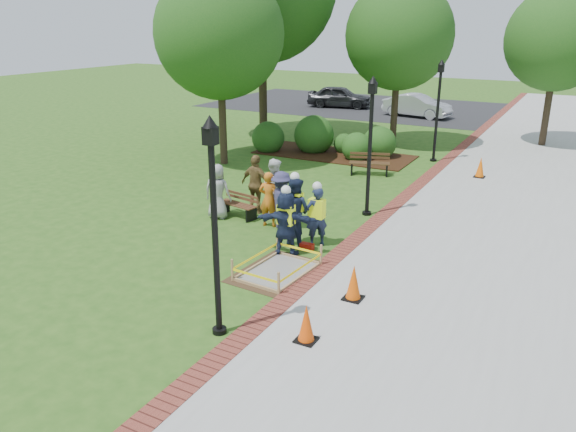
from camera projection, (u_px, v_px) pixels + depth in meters
The scene contains 33 objects.
ground at pixel (248, 264), 14.04m from camera, with size 100.00×100.00×0.00m, color #285116.
sidewalk at pixel (515, 190), 20.08m from camera, with size 6.00×60.00×0.02m, color #9E9E99.
brick_edging at pixel (426, 179), 21.54m from camera, with size 0.50×60.00×0.03m, color maroon.
mulch_bed at pixel (334, 155), 25.33m from camera, with size 7.00×3.00×0.05m, color #381E0F.
parking_lot at pixel (470, 114), 36.43m from camera, with size 36.00×12.00×0.01m, color black.
wet_concrete_pad at pixel (278, 264), 13.51m from camera, with size 1.87×2.42×0.55m.
bench_near at pixel (238, 210), 17.35m from camera, with size 1.40×0.69×0.73m.
bench_far at pixel (369, 168), 22.03m from camera, with size 1.65×1.01×0.85m.
cone_front at pixel (306, 324), 10.56m from camera, with size 0.40×0.40×0.78m.
cone_back at pixel (354, 283), 12.15m from camera, with size 0.41×0.41×0.82m.
cone_far at pixel (480, 168), 21.61m from camera, with size 0.41×0.41×0.80m.
toolbox at pixel (307, 247), 14.91m from camera, with size 0.35×0.19×0.18m, color #AA170D.
lamp_near at pixel (214, 213), 10.17m from camera, with size 0.28×0.28×4.26m.
lamp_mid at pixel (370, 136), 16.80m from camera, with size 0.28×0.28×4.26m.
lamp_far at pixel (438, 103), 23.44m from camera, with size 0.28×0.28×4.26m.
tree_left at pixel (219, 34), 22.15m from camera, with size 5.16×5.16×7.84m.
tree_back at pixel (399, 35), 25.60m from camera, with size 4.95×4.95×7.59m.
tree_right at pixel (558, 39), 25.71m from camera, with size 4.72×4.72×7.30m.
shrub_a at pixel (268, 152), 26.01m from camera, with size 1.51×1.51×1.51m, color #154B16.
shrub_b at pixel (314, 152), 25.96m from camera, with size 1.83×1.83×1.83m, color #154B16.
shrub_c at pixel (356, 160), 24.50m from camera, with size 1.29×1.29×1.29m, color #154B16.
shrub_d at pixel (378, 157), 24.91m from camera, with size 1.50×1.50×1.50m, color #154B16.
shrub_e at pixel (344, 153), 25.79m from camera, with size 0.96×0.96×0.96m, color #154B16.
casual_person_a at pixel (217, 192), 17.07m from camera, with size 0.60×0.45×1.69m.
casual_person_b at pixel (269, 199), 16.40m from camera, with size 0.58×0.42×1.65m.
casual_person_c at pixel (274, 188), 17.25m from camera, with size 0.67×0.53×1.81m.
casual_person_d at pixel (256, 184), 17.51m from camera, with size 0.63×0.44×1.86m.
casual_person_e at pixel (282, 201), 16.14m from camera, with size 0.65×0.63×1.72m.
hivis_worker_a at pixel (286, 221), 14.33m from camera, with size 0.63×0.51×1.88m.
hivis_worker_b at pixel (317, 214), 14.95m from camera, with size 0.61×0.60×1.79m.
hivis_worker_c at pixel (295, 209), 15.00m from camera, with size 0.65×0.47×2.02m.
parked_car_a at pixel (339, 107), 39.03m from camera, with size 4.96×2.16×1.62m, color #27272A.
parked_car_b at pixel (416, 117), 35.23m from camera, with size 4.66×2.03×1.52m, color #B9B9BF.
Camera 1 is at (7.01, -10.81, 5.80)m, focal length 35.00 mm.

